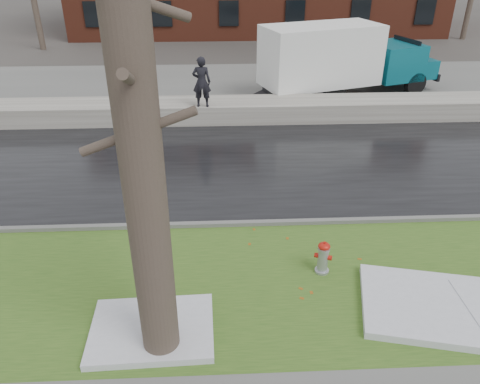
{
  "coord_description": "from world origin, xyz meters",
  "views": [
    {
      "loc": [
        -0.99,
        -8.76,
        6.38
      ],
      "look_at": [
        -0.54,
        0.97,
        1.0
      ],
      "focal_mm": 35.0,
      "sensor_mm": 36.0,
      "label": 1
    }
  ],
  "objects_px": {
    "fire_hydrant": "(323,256)",
    "box_truck": "(340,59)",
    "tree": "(139,137)",
    "worker": "(202,82)"
  },
  "relations": [
    {
      "from": "fire_hydrant",
      "to": "tree",
      "type": "height_order",
      "value": "tree"
    },
    {
      "from": "fire_hydrant",
      "to": "worker",
      "type": "distance_m",
      "value": 9.48
    },
    {
      "from": "box_truck",
      "to": "worker",
      "type": "height_order",
      "value": "box_truck"
    },
    {
      "from": "fire_hydrant",
      "to": "box_truck",
      "type": "relative_size",
      "value": 0.08
    },
    {
      "from": "box_truck",
      "to": "fire_hydrant",
      "type": "bearing_deg",
      "value": -122.62
    },
    {
      "from": "box_truck",
      "to": "worker",
      "type": "distance_m",
      "value": 6.77
    },
    {
      "from": "box_truck",
      "to": "tree",
      "type": "bearing_deg",
      "value": -132.27
    },
    {
      "from": "fire_hydrant",
      "to": "box_truck",
      "type": "xyz_separation_m",
      "value": [
        3.16,
        12.33,
        1.21
      ]
    },
    {
      "from": "tree",
      "to": "box_truck",
      "type": "relative_size",
      "value": 0.84
    },
    {
      "from": "tree",
      "to": "worker",
      "type": "height_order",
      "value": "tree"
    }
  ]
}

